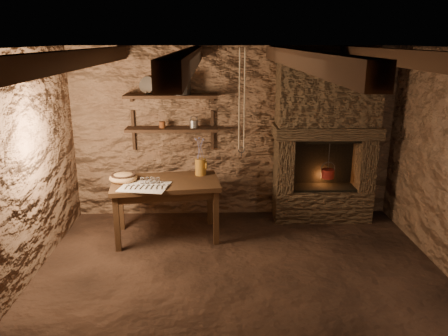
{
  "coord_description": "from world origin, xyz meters",
  "views": [
    {
      "loc": [
        -0.28,
        -4.04,
        2.48
      ],
      "look_at": [
        -0.16,
        0.9,
        1.02
      ],
      "focal_mm": 35.0,
      "sensor_mm": 36.0,
      "label": 1
    }
  ],
  "objects_px": {
    "work_table": "(166,207)",
    "iron_stockpot": "(181,87)",
    "stoneware_jug": "(201,159)",
    "red_pot": "(328,173)",
    "wooden_bowl": "(123,178)"
  },
  "relations": [
    {
      "from": "work_table",
      "to": "iron_stockpot",
      "type": "relative_size",
      "value": 5.41
    },
    {
      "from": "stoneware_jug",
      "to": "red_pot",
      "type": "relative_size",
      "value": 0.93
    },
    {
      "from": "stoneware_jug",
      "to": "work_table",
      "type": "bearing_deg",
      "value": -128.65
    },
    {
      "from": "work_table",
      "to": "red_pot",
      "type": "xyz_separation_m",
      "value": [
        2.2,
        0.51,
        0.28
      ]
    },
    {
      "from": "stoneware_jug",
      "to": "iron_stockpot",
      "type": "relative_size",
      "value": 1.92
    },
    {
      "from": "stoneware_jug",
      "to": "red_pot",
      "type": "xyz_separation_m",
      "value": [
        1.76,
        0.26,
        -0.29
      ]
    },
    {
      "from": "red_pot",
      "to": "iron_stockpot",
      "type": "bearing_deg",
      "value": 176.59
    },
    {
      "from": "wooden_bowl",
      "to": "red_pot",
      "type": "distance_m",
      "value": 2.77
    },
    {
      "from": "wooden_bowl",
      "to": "iron_stockpot",
      "type": "bearing_deg",
      "value": 41.14
    },
    {
      "from": "iron_stockpot",
      "to": "wooden_bowl",
      "type": "bearing_deg",
      "value": -138.86
    },
    {
      "from": "wooden_bowl",
      "to": "work_table",
      "type": "bearing_deg",
      "value": -1.11
    },
    {
      "from": "iron_stockpot",
      "to": "work_table",
      "type": "bearing_deg",
      "value": -106.31
    },
    {
      "from": "iron_stockpot",
      "to": "red_pot",
      "type": "relative_size",
      "value": 0.49
    },
    {
      "from": "work_table",
      "to": "red_pot",
      "type": "bearing_deg",
      "value": 5.76
    },
    {
      "from": "work_table",
      "to": "wooden_bowl",
      "type": "height_order",
      "value": "wooden_bowl"
    }
  ]
}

